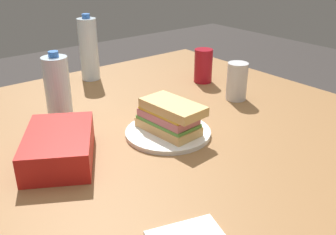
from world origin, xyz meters
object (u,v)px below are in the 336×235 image
object	(u,v)px
dining_table	(215,168)
water_bottle_tall	(89,49)
chip_bag	(59,146)
water_bottle_spare	(58,88)
paper_plate	(168,132)
sandwich	(170,117)
soda_can_red	(203,66)
soda_can_silver	(237,81)

from	to	relation	value
dining_table	water_bottle_tall	size ratio (longest dim) A/B	6.39
chip_bag	water_bottle_spare	size ratio (longest dim) A/B	1.16
water_bottle_tall	water_bottle_spare	size ratio (longest dim) A/B	1.21
paper_plate	sandwich	distance (m)	0.05
chip_bag	water_bottle_spare	bearing A→B (deg)	-174.26
sandwich	water_bottle_spare	world-z (taller)	water_bottle_spare
soda_can_red	water_bottle_spare	size ratio (longest dim) A/B	0.61
soda_can_red	soda_can_silver	bearing A→B (deg)	-10.05
water_bottle_tall	water_bottle_spare	distance (m)	0.36
soda_can_red	soda_can_silver	xyz separation A→B (m)	(0.19, -0.03, 0.00)
soda_can_red	water_bottle_spare	bearing A→B (deg)	-92.64
paper_plate	water_bottle_tall	world-z (taller)	water_bottle_tall
chip_bag	soda_can_silver	xyz separation A→B (m)	(-0.01, 0.61, 0.03)
sandwich	water_bottle_tall	xyz separation A→B (m)	(-0.55, 0.06, 0.06)
dining_table	sandwich	xyz separation A→B (m)	(-0.10, -0.07, 0.14)
paper_plate	water_bottle_tall	xyz separation A→B (m)	(-0.54, 0.06, 0.11)
soda_can_red	paper_plate	bearing A→B (deg)	-55.21
soda_can_red	soda_can_silver	size ratio (longest dim) A/B	1.00
paper_plate	soda_can_red	xyz separation A→B (m)	(-0.26, 0.37, 0.06)
soda_can_red	chip_bag	bearing A→B (deg)	-72.91
dining_table	chip_bag	bearing A→B (deg)	-115.03
sandwich	soda_can_red	xyz separation A→B (m)	(-0.26, 0.37, 0.01)
dining_table	soda_can_red	bearing A→B (deg)	140.95
dining_table	chip_bag	xyz separation A→B (m)	(-0.16, -0.35, 0.12)
sandwich	soda_can_red	world-z (taller)	soda_can_red
chip_bag	soda_can_silver	size ratio (longest dim) A/B	1.89
dining_table	soda_can_silver	xyz separation A→B (m)	(-0.17, 0.26, 0.14)
water_bottle_spare	soda_can_red	bearing A→B (deg)	87.36
paper_plate	soda_can_silver	distance (m)	0.35
paper_plate	water_bottle_spare	bearing A→B (deg)	-147.94
dining_table	paper_plate	size ratio (longest dim) A/B	6.75
chip_bag	water_bottle_spare	world-z (taller)	water_bottle_spare
sandwich	dining_table	bearing A→B (deg)	34.64
water_bottle_tall	soda_can_silver	size ratio (longest dim) A/B	1.98
sandwich	paper_plate	bearing A→B (deg)	-148.57
sandwich	water_bottle_spare	size ratio (longest dim) A/B	0.95
sandwich	chip_bag	bearing A→B (deg)	-102.21
dining_table	water_bottle_spare	xyz separation A→B (m)	(-0.39, -0.25, 0.18)
paper_plate	water_bottle_tall	distance (m)	0.56
soda_can_red	chip_bag	size ratio (longest dim) A/B	0.53
water_bottle_tall	water_bottle_spare	bearing A→B (deg)	-42.38
water_bottle_tall	sandwich	bearing A→B (deg)	-6.30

